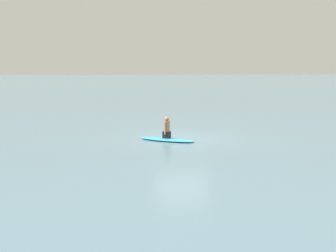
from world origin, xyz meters
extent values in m
plane|color=slate|center=(0.00, 0.00, 0.00)|extent=(400.00, 400.00, 0.00)
ellipsoid|color=#339EC6|center=(-0.77, -0.43, 0.06)|extent=(2.63, 1.93, 0.13)
cube|color=black|center=(-0.77, -0.43, 0.28)|extent=(0.40, 0.38, 0.30)
cylinder|color=#9E7051|center=(-0.77, -0.43, 0.65)|extent=(0.38, 0.38, 0.49)
sphere|color=#9E7051|center=(-0.77, -0.43, 0.99)|extent=(0.20, 0.20, 0.20)
cylinder|color=#9E7051|center=(-0.68, -0.29, 0.59)|extent=(0.11, 0.11, 0.54)
cylinder|color=#9E7051|center=(-0.85, -0.58, 0.59)|extent=(0.11, 0.11, 0.54)
camera|label=1|loc=(-2.47, -17.29, 3.19)|focal=41.11mm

